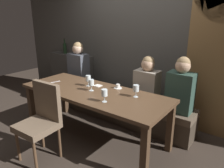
{
  "coord_description": "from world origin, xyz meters",
  "views": [
    {
      "loc": [
        1.91,
        -2.13,
        1.78
      ],
      "look_at": [
        0.2,
        0.17,
        0.84
      ],
      "focal_mm": 34.4,
      "sensor_mm": 36.0,
      "label": 1
    }
  ],
  "objects_px": {
    "banquette_bench": "(121,108)",
    "espresso_cup": "(118,87)",
    "chair_near_side": "(41,117)",
    "wine_glass_center_back": "(136,88)",
    "wine_bottle_dark_red": "(65,48)",
    "diner_bearded": "(147,82)",
    "diner_redhead": "(78,65)",
    "wine_glass_end_right": "(91,83)",
    "wine_glass_center_front": "(88,79)",
    "diner_far_end": "(181,86)",
    "dining_table": "(93,97)",
    "fork_on_table": "(55,82)",
    "wine_glass_end_left": "(104,93)"
  },
  "relations": [
    {
      "from": "diner_far_end",
      "to": "banquette_bench",
      "type": "bearing_deg",
      "value": 179.72
    },
    {
      "from": "banquette_bench",
      "to": "chair_near_side",
      "type": "bearing_deg",
      "value": -99.1
    },
    {
      "from": "wine_bottle_dark_red",
      "to": "fork_on_table",
      "type": "xyz_separation_m",
      "value": [
        0.94,
        -1.06,
        -0.33
      ]
    },
    {
      "from": "espresso_cup",
      "to": "diner_redhead",
      "type": "bearing_deg",
      "value": 162.14
    },
    {
      "from": "diner_bearded",
      "to": "banquette_bench",
      "type": "bearing_deg",
      "value": 178.91
    },
    {
      "from": "chair_near_side",
      "to": "wine_glass_center_front",
      "type": "distance_m",
      "value": 0.9
    },
    {
      "from": "dining_table",
      "to": "wine_glass_center_back",
      "type": "xyz_separation_m",
      "value": [
        0.6,
        0.17,
        0.2
      ]
    },
    {
      "from": "chair_near_side",
      "to": "espresso_cup",
      "type": "relative_size",
      "value": 8.17
    },
    {
      "from": "dining_table",
      "to": "fork_on_table",
      "type": "bearing_deg",
      "value": -176.7
    },
    {
      "from": "wine_glass_end_right",
      "to": "fork_on_table",
      "type": "bearing_deg",
      "value": -176.53
    },
    {
      "from": "banquette_bench",
      "to": "wine_glass_center_front",
      "type": "bearing_deg",
      "value": -109.94
    },
    {
      "from": "wine_glass_end_right",
      "to": "fork_on_table",
      "type": "xyz_separation_m",
      "value": [
        -0.74,
        -0.04,
        -0.11
      ]
    },
    {
      "from": "dining_table",
      "to": "diner_redhead",
      "type": "relative_size",
      "value": 2.63
    },
    {
      "from": "diner_redhead",
      "to": "diner_far_end",
      "type": "bearing_deg",
      "value": 0.25
    },
    {
      "from": "diner_far_end",
      "to": "diner_redhead",
      "type": "bearing_deg",
      "value": -179.75
    },
    {
      "from": "diner_bearded",
      "to": "diner_far_end",
      "type": "distance_m",
      "value": 0.52
    },
    {
      "from": "fork_on_table",
      "to": "diner_bearded",
      "type": "bearing_deg",
      "value": 44.48
    },
    {
      "from": "banquette_bench",
      "to": "wine_bottle_dark_red",
      "type": "bearing_deg",
      "value": 169.47
    },
    {
      "from": "diner_bearded",
      "to": "wine_glass_center_front",
      "type": "relative_size",
      "value": 4.5
    },
    {
      "from": "dining_table",
      "to": "banquette_bench",
      "type": "relative_size",
      "value": 0.88
    },
    {
      "from": "wine_glass_center_back",
      "to": "banquette_bench",
      "type": "bearing_deg",
      "value": 138.18
    },
    {
      "from": "diner_far_end",
      "to": "wine_glass_end_right",
      "type": "relative_size",
      "value": 4.81
    },
    {
      "from": "diner_bearded",
      "to": "fork_on_table",
      "type": "distance_m",
      "value": 1.45
    },
    {
      "from": "wine_glass_end_right",
      "to": "espresso_cup",
      "type": "relative_size",
      "value": 1.37
    },
    {
      "from": "diner_far_end",
      "to": "wine_glass_end_right",
      "type": "bearing_deg",
      "value": -146.06
    },
    {
      "from": "diner_redhead",
      "to": "diner_far_end",
      "type": "relative_size",
      "value": 1.06
    },
    {
      "from": "dining_table",
      "to": "banquette_bench",
      "type": "bearing_deg",
      "value": 90.0
    },
    {
      "from": "chair_near_side",
      "to": "wine_glass_center_back",
      "type": "relative_size",
      "value": 5.98
    },
    {
      "from": "chair_near_side",
      "to": "wine_glass_center_back",
      "type": "bearing_deg",
      "value": 47.08
    },
    {
      "from": "diner_redhead",
      "to": "diner_bearded",
      "type": "height_order",
      "value": "diner_redhead"
    },
    {
      "from": "dining_table",
      "to": "wine_glass_center_back",
      "type": "relative_size",
      "value": 13.41
    },
    {
      "from": "diner_bearded",
      "to": "wine_glass_end_right",
      "type": "bearing_deg",
      "value": -126.67
    },
    {
      "from": "diner_redhead",
      "to": "wine_glass_end_left",
      "type": "xyz_separation_m",
      "value": [
        1.35,
        -0.9,
        0.01
      ]
    },
    {
      "from": "chair_near_side",
      "to": "wine_bottle_dark_red",
      "type": "height_order",
      "value": "wine_bottle_dark_red"
    },
    {
      "from": "wine_bottle_dark_red",
      "to": "wine_glass_center_back",
      "type": "relative_size",
      "value": 1.99
    },
    {
      "from": "diner_redhead",
      "to": "wine_glass_end_right",
      "type": "bearing_deg",
      "value": -36.05
    },
    {
      "from": "dining_table",
      "to": "espresso_cup",
      "type": "xyz_separation_m",
      "value": [
        0.21,
        0.3,
        0.11
      ]
    },
    {
      "from": "diner_redhead",
      "to": "wine_bottle_dark_red",
      "type": "xyz_separation_m",
      "value": [
        -0.73,
        0.33,
        0.22
      ]
    },
    {
      "from": "banquette_bench",
      "to": "wine_glass_end_right",
      "type": "height_order",
      "value": "wine_glass_end_right"
    },
    {
      "from": "fork_on_table",
      "to": "wine_glass_center_back",
      "type": "bearing_deg",
      "value": 22.81
    },
    {
      "from": "wine_glass_center_back",
      "to": "wine_bottle_dark_red",
      "type": "bearing_deg",
      "value": 159.72
    },
    {
      "from": "wine_glass_end_right",
      "to": "diner_far_end",
      "type": "bearing_deg",
      "value": 33.94
    },
    {
      "from": "diner_far_end",
      "to": "wine_glass_center_front",
      "type": "distance_m",
      "value": 1.34
    },
    {
      "from": "diner_redhead",
      "to": "chair_near_side",
      "type": "bearing_deg",
      "value": -62.04
    },
    {
      "from": "banquette_bench",
      "to": "espresso_cup",
      "type": "relative_size",
      "value": 20.83
    },
    {
      "from": "diner_redhead",
      "to": "diner_far_end",
      "type": "height_order",
      "value": "diner_redhead"
    },
    {
      "from": "wine_glass_center_back",
      "to": "fork_on_table",
      "type": "height_order",
      "value": "wine_glass_center_back"
    },
    {
      "from": "banquette_bench",
      "to": "wine_glass_end_left",
      "type": "height_order",
      "value": "wine_glass_end_left"
    },
    {
      "from": "diner_bearded",
      "to": "wine_glass_center_front",
      "type": "distance_m",
      "value": 0.89
    },
    {
      "from": "diner_bearded",
      "to": "wine_bottle_dark_red",
      "type": "relative_size",
      "value": 2.26
    }
  ]
}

